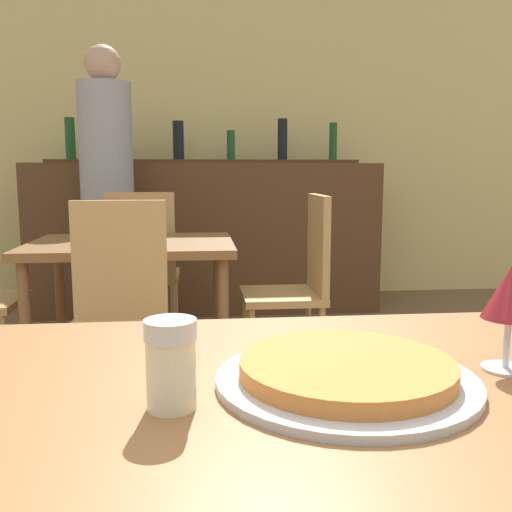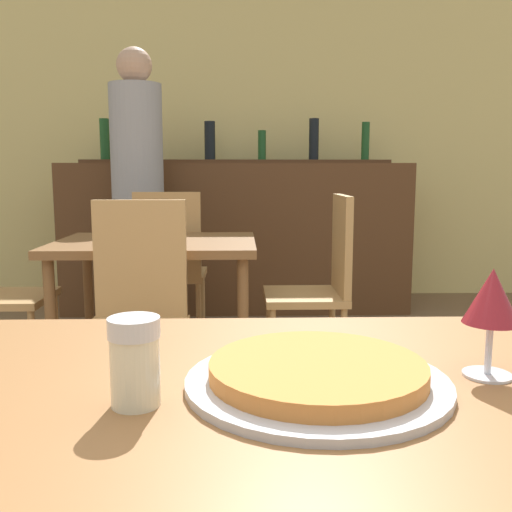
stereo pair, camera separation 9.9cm
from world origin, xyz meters
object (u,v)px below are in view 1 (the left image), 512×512
(chair_far_side_back, at_px, (143,263))
(chair_far_side_right, at_px, (299,277))
(chair_far_side_front, at_px, (118,306))
(wine_glass, at_px, (510,296))
(cheese_shaker, at_px, (171,364))
(person_standing, at_px, (107,179))
(pizza_tray, at_px, (346,373))

(chair_far_side_back, relative_size, chair_far_side_right, 1.00)
(chair_far_side_front, relative_size, wine_glass, 5.96)
(chair_far_side_front, height_order, chair_far_side_right, same)
(chair_far_side_front, relative_size, cheese_shaker, 8.28)
(cheese_shaker, height_order, person_standing, person_standing)
(pizza_tray, relative_size, person_standing, 0.20)
(wine_glass, bearing_deg, person_standing, 108.91)
(chair_far_side_front, xyz_separation_m, wine_glass, (0.77, -1.46, 0.34))
(chair_far_side_right, bearing_deg, cheese_shaker, -14.44)
(chair_far_side_right, relative_size, wine_glass, 5.96)
(person_standing, height_order, wine_glass, person_standing)
(pizza_tray, xyz_separation_m, wine_glass, (0.25, 0.03, 0.10))
(pizza_tray, distance_m, person_standing, 3.16)
(person_standing, bearing_deg, chair_far_side_front, -80.47)
(pizza_tray, xyz_separation_m, cheese_shaker, (-0.24, -0.06, 0.04))
(chair_far_side_front, distance_m, cheese_shaker, 1.61)
(wine_glass, bearing_deg, chair_far_side_back, 106.97)
(chair_far_side_right, xyz_separation_m, person_standing, (-1.08, 1.02, 0.48))
(chair_far_side_back, relative_size, wine_glass, 5.96)
(chair_far_side_right, xyz_separation_m, wine_glass, (-0.05, -2.00, 0.34))
(cheese_shaker, bearing_deg, wine_glass, 10.42)
(chair_far_side_right, bearing_deg, pizza_tray, -8.38)
(pizza_tray, bearing_deg, cheese_shaker, -166.57)
(wine_glass, bearing_deg, cheese_shaker, -169.58)
(chair_far_side_front, bearing_deg, wine_glass, -62.14)
(cheese_shaker, bearing_deg, chair_far_side_back, 96.14)
(cheese_shaker, xyz_separation_m, wine_glass, (0.49, 0.09, 0.06))
(chair_far_side_back, relative_size, pizza_tray, 2.59)
(pizza_tray, bearing_deg, chair_far_side_back, 101.47)
(chair_far_side_back, distance_m, pizza_tray, 2.63)
(wine_glass, bearing_deg, chair_far_side_right, 88.66)
(chair_far_side_back, relative_size, person_standing, 0.51)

